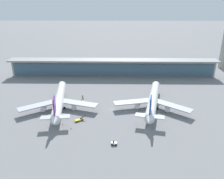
{
  "coord_description": "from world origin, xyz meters",
  "views": [
    {
      "loc": [
        2.64,
        -132.26,
        66.35
      ],
      "look_at": [
        0.0,
        14.13,
        7.87
      ],
      "focal_mm": 37.1,
      "sensor_mm": 36.0,
      "label": 1
    }
  ],
  "objects": [
    {
      "name": "service_truck_mid_apron_yellow",
      "position": [
        -18.28,
        -15.32,
        0.81
      ],
      "size": [
        6.36,
        4.99,
        2.7
      ],
      "color": "yellow",
      "rests_on": "ground"
    },
    {
      "name": "safety_cone_bravo",
      "position": [
        -27.1,
        -19.62,
        0.32
      ],
      "size": [
        0.62,
        0.62,
        0.7
      ],
      "color": "orange",
      "rests_on": "ground"
    },
    {
      "name": "airliner_left_stand",
      "position": [
        -33.47,
        0.97,
        5.39
      ],
      "size": [
        48.91,
        64.16,
        17.11
      ],
      "color": "white",
      "rests_on": "ground"
    },
    {
      "name": "service_truck_near_nose_white",
      "position": [
        1.94,
        -38.32,
        0.87
      ],
      "size": [
        3.0,
        1.95,
        2.05
      ],
      "color": "silver",
      "rests_on": "ground"
    },
    {
      "name": "airliner_centre_stand",
      "position": [
        26.37,
        2.67,
        5.39
      ],
      "size": [
        48.25,
        63.7,
        17.11
      ],
      "color": "white",
      "rests_on": "ground"
    },
    {
      "name": "service_truck_under_wing_olive",
      "position": [
        -19.65,
        11.56,
        0.81
      ],
      "size": [
        3.06,
        6.92,
        2.7
      ],
      "color": "olive",
      "rests_on": "ground"
    },
    {
      "name": "safety_cone_alpha",
      "position": [
        -21.58,
        -24.15,
        0.32
      ],
      "size": [
        0.62,
        0.62,
        0.7
      ],
      "color": "orange",
      "rests_on": "ground"
    },
    {
      "name": "ground_plane",
      "position": [
        0.0,
        0.0,
        0.0
      ],
      "size": [
        1200.0,
        1200.0,
        0.0
      ],
      "primitive_type": "plane",
      "color": "slate"
    },
    {
      "name": "terminal_building",
      "position": [
        0.0,
        68.67,
        7.87
      ],
      "size": [
        184.64,
        12.8,
        15.2
      ],
      "color": "#9E998E",
      "rests_on": "ground"
    }
  ]
}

